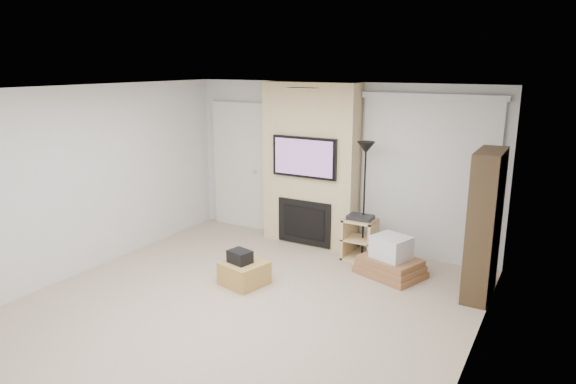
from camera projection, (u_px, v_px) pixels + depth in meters
The scene contains 15 objects.
floor at pixel (237, 311), 5.90m from camera, with size 5.00×5.50×0.00m, color tan.
ceiling at pixel (231, 90), 5.29m from camera, with size 5.00×5.50×0.00m, color white.
wall_back at pixel (337, 164), 7.92m from camera, with size 5.00×2.50×0.00m, color silver.
wall_left at pixel (79, 181), 6.78m from camera, with size 5.50×2.50×0.00m, color silver.
wall_right at pixel (473, 245), 4.40m from camera, with size 5.50×2.50×0.00m, color silver.
hvac_vent at pixel (302, 88), 5.77m from camera, with size 0.35×0.18×0.01m, color silver.
ottoman at pixel (244, 273), 6.58m from camera, with size 0.50×0.50×0.30m, color #B48A46.
black_bag at pixel (240, 257), 6.52m from camera, with size 0.28×0.22×0.16m, color black.
fireplace_wall at pixel (311, 165), 7.91m from camera, with size 1.50×0.47×2.50m.
entry_door at pixel (240, 166), 8.79m from camera, with size 1.02×0.11×2.14m.
vertical_blinds at pixel (427, 173), 7.20m from camera, with size 1.98×0.10×2.37m.
floor_lamp at pixel (365, 168), 7.18m from camera, with size 0.25×0.25×1.71m.
av_stand at pixel (360, 236), 7.40m from camera, with size 0.45×0.38×0.66m.
box_stack at pixel (391, 261), 6.85m from camera, with size 0.98×0.86×0.55m.
bookshelf at pixel (484, 225), 6.09m from camera, with size 0.30×0.80×1.80m.
Camera 1 is at (3.15, -4.41, 2.77)m, focal length 32.00 mm.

